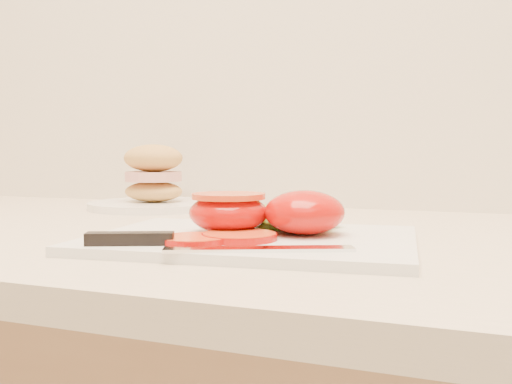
% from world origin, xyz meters
% --- Properties ---
extents(cutting_board, '(0.36, 0.28, 0.01)m').
position_xyz_m(cutting_board, '(-0.47, 1.58, 0.94)').
color(cutting_board, silver).
rests_on(cutting_board, counter).
extents(tomato_half_dome, '(0.09, 0.09, 0.05)m').
position_xyz_m(tomato_half_dome, '(-0.42, 1.60, 0.96)').
color(tomato_half_dome, '#B90900').
rests_on(tomato_half_dome, cutting_board).
extents(tomato_half_cut, '(0.09, 0.09, 0.04)m').
position_xyz_m(tomato_half_cut, '(-0.50, 1.59, 0.96)').
color(tomato_half_cut, '#B90900').
rests_on(tomato_half_cut, cutting_board).
extents(tomato_slice_0, '(0.07, 0.07, 0.01)m').
position_xyz_m(tomato_slice_0, '(-0.47, 1.55, 0.94)').
color(tomato_slice_0, '#DA591E').
rests_on(tomato_slice_0, cutting_board).
extents(tomato_slice_1, '(0.06, 0.06, 0.01)m').
position_xyz_m(tomato_slice_1, '(-0.50, 1.51, 0.94)').
color(tomato_slice_1, '#DA591E').
rests_on(tomato_slice_1, cutting_board).
extents(lettuce_leaf_0, '(0.13, 0.10, 0.02)m').
position_xyz_m(lettuce_leaf_0, '(-0.45, 1.65, 0.95)').
color(lettuce_leaf_0, olive).
rests_on(lettuce_leaf_0, cutting_board).
extents(knife, '(0.25, 0.09, 0.01)m').
position_xyz_m(knife, '(-0.50, 1.48, 0.94)').
color(knife, silver).
rests_on(knife, cutting_board).
extents(sandwich_plate, '(0.22, 0.22, 0.11)m').
position_xyz_m(sandwich_plate, '(-0.77, 1.87, 0.97)').
color(sandwich_plate, white).
rests_on(sandwich_plate, counter).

